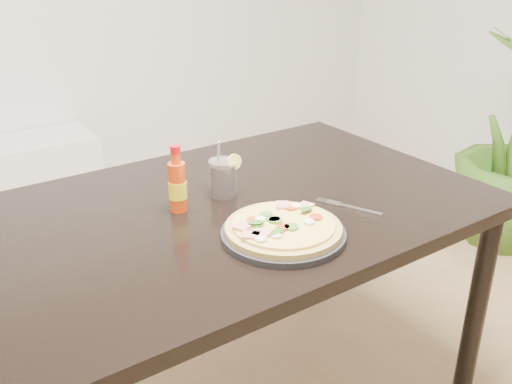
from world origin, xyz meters
TOP-DOWN VIEW (x-y plane):
  - dining_table at (-0.26, 0.41)m, footprint 1.40×0.90m
  - plate at (-0.26, 0.18)m, footprint 0.30×0.30m
  - pizza at (-0.26, 0.18)m, footprint 0.28×0.28m
  - hot_sauce_bottle at (-0.40, 0.46)m, footprint 0.06×0.06m
  - cola_cup at (-0.24, 0.47)m, footprint 0.09×0.08m
  - fork at (-0.01, 0.21)m, footprint 0.09×0.18m
  - plant_pot at (1.52, 0.62)m, footprint 0.28×0.28m

SIDE VIEW (x-z plane):
  - plant_pot at x=1.52m, z-range 0.00..0.22m
  - dining_table at x=-0.26m, z-range 0.29..1.04m
  - fork at x=-0.01m, z-range 0.75..0.76m
  - plate at x=-0.26m, z-range 0.75..0.77m
  - pizza at x=-0.26m, z-range 0.76..0.79m
  - cola_cup at x=-0.24m, z-range 0.71..0.89m
  - hot_sauce_bottle at x=-0.40m, z-range 0.73..0.91m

